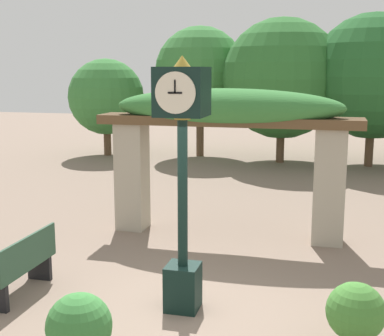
{
  "coord_description": "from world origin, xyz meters",
  "views": [
    {
      "loc": [
        1.87,
        -6.43,
        3.21
      ],
      "look_at": [
        0.06,
        0.66,
        1.87
      ],
      "focal_mm": 50.0,
      "sensor_mm": 36.0,
      "label": 1
    }
  ],
  "objects_px": {
    "pedestal_clock": "(182,160)",
    "potted_plant_near_right": "(356,314)",
    "potted_plant_near_left": "(79,329)",
    "park_bench": "(22,266)"
  },
  "relations": [
    {
      "from": "pedestal_clock",
      "to": "potted_plant_near_right",
      "type": "relative_size",
      "value": 4.1
    },
    {
      "from": "potted_plant_near_left",
      "to": "potted_plant_near_right",
      "type": "bearing_deg",
      "value": 21.52
    },
    {
      "from": "pedestal_clock",
      "to": "park_bench",
      "type": "xyz_separation_m",
      "value": [
        -2.37,
        -0.12,
        -1.63
      ]
    },
    {
      "from": "potted_plant_near_left",
      "to": "pedestal_clock",
      "type": "bearing_deg",
      "value": 68.55
    },
    {
      "from": "pedestal_clock",
      "to": "potted_plant_near_right",
      "type": "distance_m",
      "value": 2.8
    },
    {
      "from": "potted_plant_near_left",
      "to": "park_bench",
      "type": "height_order",
      "value": "park_bench"
    },
    {
      "from": "park_bench",
      "to": "potted_plant_near_right",
      "type": "bearing_deg",
      "value": 84.17
    },
    {
      "from": "pedestal_clock",
      "to": "potted_plant_near_left",
      "type": "relative_size",
      "value": 3.91
    },
    {
      "from": "potted_plant_near_right",
      "to": "park_bench",
      "type": "relative_size",
      "value": 0.57
    },
    {
      "from": "pedestal_clock",
      "to": "potted_plant_near_right",
      "type": "xyz_separation_m",
      "value": [
        2.21,
        -0.59,
        -1.6
      ]
    }
  ]
}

